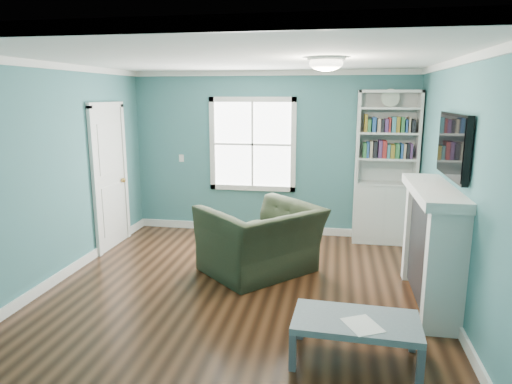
# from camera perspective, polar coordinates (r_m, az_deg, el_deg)

# --- Properties ---
(floor) EXTENTS (5.00, 5.00, 0.00)m
(floor) POSITION_cam_1_polar(r_m,az_deg,el_deg) (5.30, -2.19, -12.83)
(floor) COLOR black
(floor) RESTS_ON ground
(room_walls) EXTENTS (5.00, 5.00, 5.00)m
(room_walls) POSITION_cam_1_polar(r_m,az_deg,el_deg) (4.85, -2.34, 4.37)
(room_walls) COLOR #41777C
(room_walls) RESTS_ON ground
(trim) EXTENTS (4.50, 5.00, 2.60)m
(trim) POSITION_cam_1_polar(r_m,az_deg,el_deg) (4.91, -2.31, 0.38)
(trim) COLOR white
(trim) RESTS_ON ground
(window) EXTENTS (1.40, 0.06, 1.50)m
(window) POSITION_cam_1_polar(r_m,az_deg,el_deg) (7.35, -0.45, 5.96)
(window) COLOR white
(window) RESTS_ON room_walls
(bookshelf) EXTENTS (0.90, 0.35, 2.31)m
(bookshelf) POSITION_cam_1_polar(r_m,az_deg,el_deg) (7.15, 15.81, 1.08)
(bookshelf) COLOR silver
(bookshelf) RESTS_ON ground
(fireplace) EXTENTS (0.44, 1.58, 1.30)m
(fireplace) POSITION_cam_1_polar(r_m,az_deg,el_deg) (5.25, 21.16, -6.45)
(fireplace) COLOR black
(fireplace) RESTS_ON ground
(tv) EXTENTS (0.06, 1.10, 0.65)m
(tv) POSITION_cam_1_polar(r_m,az_deg,el_deg) (5.06, 23.44, 5.34)
(tv) COLOR black
(tv) RESTS_ON fireplace
(door) EXTENTS (0.12, 0.98, 2.17)m
(door) POSITION_cam_1_polar(r_m,az_deg,el_deg) (7.01, -17.78, 1.98)
(door) COLOR silver
(door) RESTS_ON ground
(ceiling_fixture) EXTENTS (0.38, 0.38, 0.15)m
(ceiling_fixture) POSITION_cam_1_polar(r_m,az_deg,el_deg) (4.81, 8.77, 15.73)
(ceiling_fixture) COLOR white
(ceiling_fixture) RESTS_ON room_walls
(light_switch) EXTENTS (0.08, 0.01, 0.12)m
(light_switch) POSITION_cam_1_polar(r_m,az_deg,el_deg) (7.69, -9.30, 4.20)
(light_switch) COLOR white
(light_switch) RESTS_ON room_walls
(recliner) EXTENTS (1.53, 1.56, 1.16)m
(recliner) POSITION_cam_1_polar(r_m,az_deg,el_deg) (5.76, 0.60, -4.61)
(recliner) COLOR black
(recliner) RESTS_ON ground
(coffee_table) EXTENTS (1.08, 0.62, 0.38)m
(coffee_table) POSITION_cam_1_polar(r_m,az_deg,el_deg) (4.09, 12.38, -15.86)
(coffee_table) COLOR #4D525C
(coffee_table) RESTS_ON ground
(paper_sheet) EXTENTS (0.37, 0.40, 0.00)m
(paper_sheet) POSITION_cam_1_polar(r_m,az_deg,el_deg) (3.98, 13.16, -15.90)
(paper_sheet) COLOR white
(paper_sheet) RESTS_ON coffee_table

